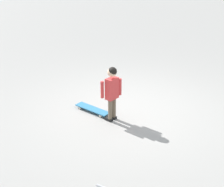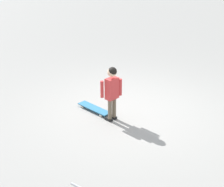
% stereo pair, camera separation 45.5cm
% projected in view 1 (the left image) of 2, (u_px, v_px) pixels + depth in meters
% --- Properties ---
extents(ground_plane, '(50.00, 50.00, 0.00)m').
position_uv_depth(ground_plane, '(131.00, 110.00, 6.17)').
color(ground_plane, gray).
extents(child_person, '(0.35, 0.28, 1.06)m').
position_uv_depth(child_person, '(112.00, 88.00, 5.52)').
color(child_person, brown).
rests_on(child_person, ground).
extents(skateboard, '(0.78, 0.52, 0.07)m').
position_uv_depth(skateboard, '(92.00, 109.00, 6.07)').
color(skateboard, teal).
rests_on(skateboard, ground).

